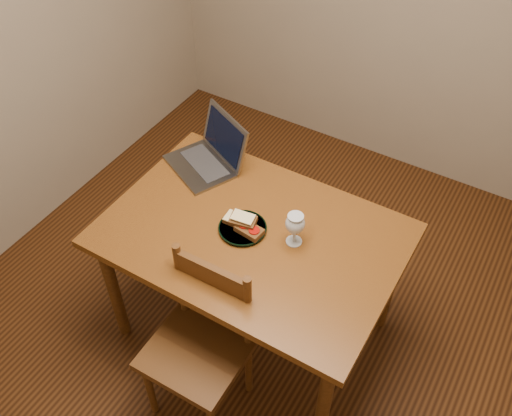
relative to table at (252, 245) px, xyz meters
The scene contains 9 objects.
floor 0.67m from the table, 56.87° to the left, with size 3.20×3.20×0.02m, color black.
table is the anchor object (origin of this frame).
chair 0.49m from the table, 89.29° to the right, with size 0.42×0.40×0.44m.
plate 0.11m from the table, 167.95° to the right, with size 0.22×0.22×0.02m, color black.
sandwich_cheese 0.15m from the table, behind, with size 0.11×0.07×0.03m, color #381E0C, non-canonical shape.
sandwich_tomato 0.12m from the table, 100.52° to the right, with size 0.12×0.07×0.04m, color #381E0C, non-canonical shape.
sandwich_top 0.15m from the table, behind, with size 0.12×0.07×0.04m, color #381E0C, non-canonical shape.
milk_glass 0.25m from the table, 14.13° to the left, with size 0.09×0.09×0.16m, color white, non-canonical shape.
laptop 0.54m from the table, 144.33° to the left, with size 0.44×0.42×0.24m.
Camera 1 is at (0.83, -1.53, 2.61)m, focal length 40.00 mm.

